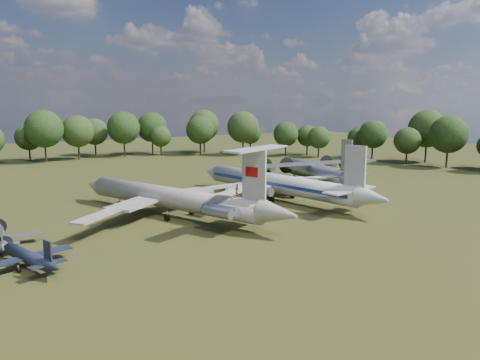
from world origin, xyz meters
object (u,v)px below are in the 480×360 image
tu104_jet (278,187)px  person_on_il62 (237,191)px  small_prop_northwest (0,240)px  il62_airliner (171,202)px  small_prop_west (29,260)px  an12_transport (314,174)px

tu104_jet → person_on_il62: size_ratio=24.48×
small_prop_northwest → il62_airliner: bearing=10.3°
small_prop_west → an12_transport: bearing=3.3°
il62_airliner → tu104_jet: size_ratio=1.00×
small_prop_northwest → small_prop_west: bearing=-77.5°
small_prop_west → small_prop_northwest: bearing=82.7°
tu104_jet → small_prop_west: tu104_jet is taller
an12_transport → person_on_il62: (-31.56, -22.69, 3.18)m
il62_airliner → an12_transport: (36.62, 11.16, 0.01)m
il62_airliner → small_prop_northwest: size_ratio=3.57×
il62_airliner → small_prop_northwest: 24.11m
an12_transport → small_prop_west: 63.33m
small_prop_northwest → person_on_il62: bearing=-14.2°
small_prop_west → small_prop_northwest: 9.77m
tu104_jet → small_prop_northwest: tu104_jet is taller
il62_airliner → person_on_il62: person_on_il62 is taller
an12_transport → small_prop_northwest: (-60.30, -15.55, -1.32)m
small_prop_west → person_on_il62: person_on_il62 is taller
il62_airliner → small_prop_west: size_ratio=3.42×
tu104_jet → small_prop_northwest: 45.28m
an12_transport → small_prop_west: (-58.14, -25.08, -1.28)m
tu104_jet → small_prop_northwest: bearing=175.4°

